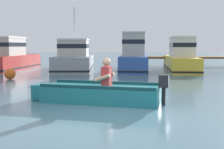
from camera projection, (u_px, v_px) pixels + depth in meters
name	position (u px, v px, depth m)	size (l,w,h in m)	color
ground_plane	(118.00, 115.00, 6.47)	(120.00, 120.00, 0.00)	slate
rowboat_with_person	(99.00, 93.00, 7.93)	(3.70, 1.78, 1.19)	#1E727A
moored_boat_red	(11.00, 58.00, 18.69)	(2.05, 6.13, 2.06)	#B72D28
moored_boat_grey	(75.00, 58.00, 18.51)	(2.48, 6.58, 3.86)	gray
moored_boat_blue	(134.00, 57.00, 17.92)	(1.95, 5.78, 2.31)	#2D519E
moored_boat_yellow	(181.00, 58.00, 18.20)	(2.21, 6.84, 2.06)	gold
mooring_buoy	(10.00, 74.00, 13.30)	(0.50, 0.50, 0.50)	#E55919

